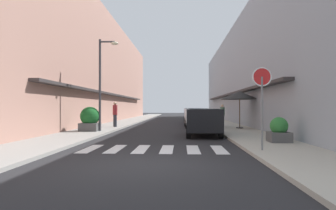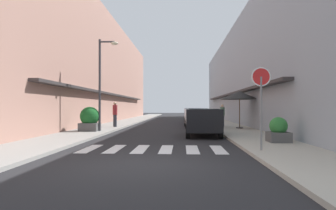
{
  "view_description": "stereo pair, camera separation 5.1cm",
  "coord_description": "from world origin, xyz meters",
  "px_view_note": "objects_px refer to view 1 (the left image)",
  "views": [
    {
      "loc": [
        0.99,
        -7.97,
        1.54
      ],
      "look_at": [
        -0.09,
        16.14,
        1.74
      ],
      "focal_mm": 31.47,
      "sensor_mm": 36.0,
      "label": 1
    },
    {
      "loc": [
        1.04,
        -7.97,
        1.54
      ],
      "look_at": [
        -0.09,
        16.14,
        1.74
      ],
      "focal_mm": 31.47,
      "sensor_mm": 36.0,
      "label": 2
    }
  ],
  "objects_px": {
    "parked_car_mid": "(197,116)",
    "cafe_umbrella": "(240,95)",
    "parked_car_far": "(193,114)",
    "round_street_sign": "(262,86)",
    "planter_corner": "(279,131)",
    "pedestrian_walking_near": "(222,115)",
    "parked_car_near": "(203,119)",
    "pedestrian_walking_far": "(115,114)",
    "street_lamp": "(103,75)",
    "planter_midblock": "(90,119)"
  },
  "relations": [
    {
      "from": "street_lamp",
      "to": "pedestrian_walking_far",
      "type": "relative_size",
      "value": 3.03
    },
    {
      "from": "parked_car_mid",
      "to": "round_street_sign",
      "type": "bearing_deg",
      "value": -83.13
    },
    {
      "from": "planter_corner",
      "to": "pedestrian_walking_near",
      "type": "xyz_separation_m",
      "value": [
        -0.97,
        9.63,
        0.41
      ]
    },
    {
      "from": "cafe_umbrella",
      "to": "pedestrian_walking_near",
      "type": "xyz_separation_m",
      "value": [
        -0.94,
        1.63,
        -1.37
      ]
    },
    {
      "from": "parked_car_mid",
      "to": "parked_car_far",
      "type": "bearing_deg",
      "value": 90.0
    },
    {
      "from": "planter_midblock",
      "to": "pedestrian_walking_near",
      "type": "height_order",
      "value": "pedestrian_walking_near"
    },
    {
      "from": "round_street_sign",
      "to": "cafe_umbrella",
      "type": "bearing_deg",
      "value": 82.82
    },
    {
      "from": "planter_corner",
      "to": "pedestrian_walking_near",
      "type": "bearing_deg",
      "value": 95.76
    },
    {
      "from": "parked_car_mid",
      "to": "planter_corner",
      "type": "bearing_deg",
      "value": -74.33
    },
    {
      "from": "round_street_sign",
      "to": "street_lamp",
      "type": "bearing_deg",
      "value": 134.08
    },
    {
      "from": "round_street_sign",
      "to": "planter_corner",
      "type": "bearing_deg",
      "value": 60.68
    },
    {
      "from": "parked_car_near",
      "to": "parked_car_far",
      "type": "xyz_separation_m",
      "value": [
        0.0,
        12.75,
        0.0
      ]
    },
    {
      "from": "parked_car_near",
      "to": "parked_car_mid",
      "type": "relative_size",
      "value": 1.0
    },
    {
      "from": "round_street_sign",
      "to": "planter_corner",
      "type": "xyz_separation_m",
      "value": [
        1.33,
        2.37,
        -1.66
      ]
    },
    {
      "from": "street_lamp",
      "to": "pedestrian_walking_far",
      "type": "distance_m",
      "value": 4.45
    },
    {
      "from": "planter_midblock",
      "to": "pedestrian_walking_far",
      "type": "distance_m",
      "value": 3.84
    },
    {
      "from": "parked_car_far",
      "to": "round_street_sign",
      "type": "height_order",
      "value": "round_street_sign"
    },
    {
      "from": "parked_car_mid",
      "to": "cafe_umbrella",
      "type": "distance_m",
      "value": 3.8
    },
    {
      "from": "parked_car_mid",
      "to": "planter_corner",
      "type": "distance_m",
      "value": 10.51
    },
    {
      "from": "round_street_sign",
      "to": "parked_car_far",
      "type": "bearing_deg",
      "value": 94.6
    },
    {
      "from": "parked_car_far",
      "to": "pedestrian_walking_far",
      "type": "xyz_separation_m",
      "value": [
        -6.02,
        -7.27,
        0.17
      ]
    },
    {
      "from": "street_lamp",
      "to": "pedestrian_walking_near",
      "type": "relative_size",
      "value": 3.36
    },
    {
      "from": "planter_midblock",
      "to": "pedestrian_walking_near",
      "type": "bearing_deg",
      "value": 27.01
    },
    {
      "from": "parked_car_mid",
      "to": "planter_corner",
      "type": "relative_size",
      "value": 3.94
    },
    {
      "from": "pedestrian_walking_near",
      "to": "planter_corner",
      "type": "bearing_deg",
      "value": -57.45
    },
    {
      "from": "cafe_umbrella",
      "to": "planter_corner",
      "type": "relative_size",
      "value": 2.51
    },
    {
      "from": "parked_car_mid",
      "to": "round_street_sign",
      "type": "relative_size",
      "value": 1.45
    },
    {
      "from": "parked_car_near",
      "to": "pedestrian_walking_near",
      "type": "xyz_separation_m",
      "value": [
        1.87,
        6.08,
        0.07
      ]
    },
    {
      "from": "parked_car_mid",
      "to": "cafe_umbrella",
      "type": "xyz_separation_m",
      "value": [
        2.81,
        -2.12,
        1.44
      ]
    },
    {
      "from": "parked_car_near",
      "to": "pedestrian_walking_far",
      "type": "bearing_deg",
      "value": 137.71
    },
    {
      "from": "planter_corner",
      "to": "planter_midblock",
      "type": "xyz_separation_m",
      "value": [
        -9.54,
        5.26,
        0.25
      ]
    },
    {
      "from": "pedestrian_walking_near",
      "to": "parked_car_mid",
      "type": "bearing_deg",
      "value": -167.78
    },
    {
      "from": "parked_car_far",
      "to": "cafe_umbrella",
      "type": "distance_m",
      "value": 8.88
    },
    {
      "from": "parked_car_near",
      "to": "parked_car_far",
      "type": "bearing_deg",
      "value": 90.0
    },
    {
      "from": "planter_midblock",
      "to": "pedestrian_walking_far",
      "type": "xyz_separation_m",
      "value": [
        0.68,
        3.77,
        0.26
      ]
    },
    {
      "from": "cafe_umbrella",
      "to": "planter_midblock",
      "type": "relative_size",
      "value": 1.76
    },
    {
      "from": "planter_corner",
      "to": "parked_car_far",
      "type": "bearing_deg",
      "value": 99.87
    },
    {
      "from": "parked_car_mid",
      "to": "round_street_sign",
      "type": "xyz_separation_m",
      "value": [
        1.5,
        -12.49,
        1.32
      ]
    },
    {
      "from": "parked_car_mid",
      "to": "pedestrian_walking_near",
      "type": "relative_size",
      "value": 2.43
    },
    {
      "from": "parked_car_mid",
      "to": "pedestrian_walking_far",
      "type": "xyz_separation_m",
      "value": [
        -6.02,
        -1.09,
        0.17
      ]
    },
    {
      "from": "planter_midblock",
      "to": "cafe_umbrella",
      "type": "bearing_deg",
      "value": 16.06
    },
    {
      "from": "parked_car_far",
      "to": "planter_midblock",
      "type": "relative_size",
      "value": 2.74
    },
    {
      "from": "parked_car_near",
      "to": "planter_corner",
      "type": "distance_m",
      "value": 4.56
    },
    {
      "from": "parked_car_near",
      "to": "round_street_sign",
      "type": "distance_m",
      "value": 6.26
    },
    {
      "from": "cafe_umbrella",
      "to": "pedestrian_walking_far",
      "type": "xyz_separation_m",
      "value": [
        -8.83,
        1.03,
        -1.27
      ]
    },
    {
      "from": "parked_car_near",
      "to": "pedestrian_walking_far",
      "type": "distance_m",
      "value": 8.14
    },
    {
      "from": "parked_car_near",
      "to": "street_lamp",
      "type": "distance_m",
      "value": 6.68
    },
    {
      "from": "cafe_umbrella",
      "to": "planter_midblock",
      "type": "distance_m",
      "value": 10.02
    },
    {
      "from": "parked_car_near",
      "to": "parked_car_mid",
      "type": "bearing_deg",
      "value": 90.0
    },
    {
      "from": "planter_corner",
      "to": "pedestrian_walking_far",
      "type": "bearing_deg",
      "value": 134.44
    }
  ]
}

